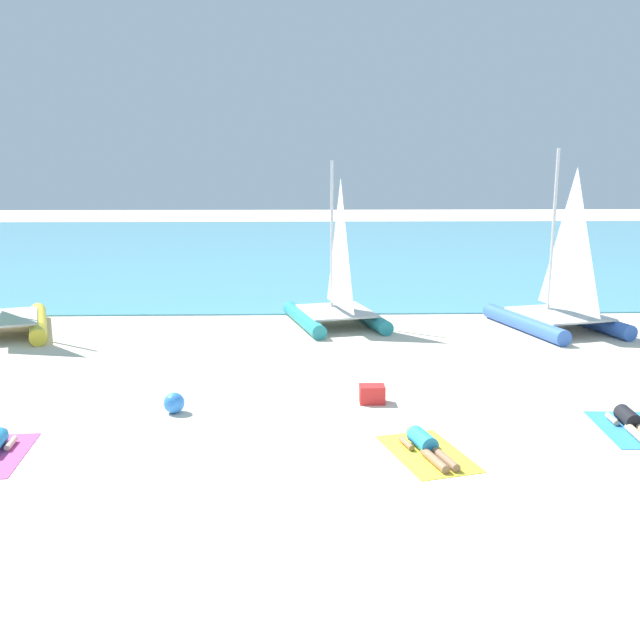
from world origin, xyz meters
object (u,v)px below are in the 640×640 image
Objects in this scene: towel_middle at (427,453)px; sunbather_middle at (426,445)px; beach_ball at (174,403)px; sunbather_right at (631,421)px; cooler_box at (372,394)px; sailboat_teal at (336,302)px; sailboat_blue at (558,304)px; towel_right at (632,429)px.

sunbather_middle reaches higher than towel_middle.
beach_ball is (-4.47, 2.06, 0.07)m from sunbather_middle.
sunbather_middle is at bearing -162.37° from sunbather_right.
beach_ball is (-8.34, 1.06, 0.07)m from sunbather_right.
towel_middle is 4.74× the size of beach_ball.
sunbather_right is 3.90× the size of beach_ball.
sunbather_right is 4.77m from cooler_box.
sailboat_teal is 8.45m from beach_ball.
cooler_box is at bearing -100.75° from sailboat_teal.
sailboat_teal is 9.82m from sunbather_middle.
sailboat_blue reaches higher than sunbather_right.
beach_ball is 0.80× the size of cooler_box.
sunbather_middle and sunbather_right have the same top height.
sunbather_middle is at bearing -76.03° from cooler_box.
sailboat_blue is 3.31× the size of sunbather_middle.
towel_middle is 2.71m from cooler_box.
sailboat_teal reaches higher than sunbather_right.
towel_right is (3.86, 0.93, -0.13)m from sunbather_middle.
towel_middle is at bearing -75.99° from cooler_box.
sailboat_teal is at bearing 80.45° from sunbather_middle.
sunbather_right reaches higher than towel_middle.
sailboat_teal is at bearing 158.60° from sailboat_blue.
cooler_box is (0.36, -7.19, -0.53)m from sailboat_teal.
sailboat_blue is at bearing -20.45° from sailboat_teal.
sailboat_blue is at bearing 82.54° from sunbather_right.
sunbather_right is at bearing -0.95° from sunbather_middle.
sunbather_middle is at bearing -135.44° from sailboat_blue.
sailboat_teal is at bearing 95.91° from towel_middle.
sailboat_blue is at bearing 35.15° from beach_ball.
sailboat_blue is 10.25× the size of cooler_box.
sunbather_middle is (1.00, -9.75, -0.58)m from sailboat_teal.
sunbather_right is at bearing -19.11° from cooler_box.
sailboat_blue is at bearing 46.96° from cooler_box.
sunbather_right is 3.13× the size of cooler_box.
towel_right is 4.74× the size of beach_ball.
cooler_box is (3.83, 0.50, -0.02)m from beach_ball.
sunbather_middle reaches higher than towel_right.
towel_middle is 1.21× the size of sunbather_right.
sailboat_teal is 9.89m from towel_middle.
sunbather_right is (4.87, -8.75, -0.58)m from sailboat_teal.
sailboat_blue reaches higher than towel_right.
sailboat_teal is at bearing 92.89° from cooler_box.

